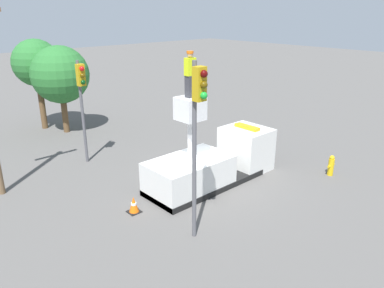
% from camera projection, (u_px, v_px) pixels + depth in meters
% --- Properties ---
extents(ground_plane, '(120.00, 120.00, 0.00)m').
position_uv_depth(ground_plane, '(205.00, 184.00, 16.33)').
color(ground_plane, '#565451').
extents(bucket_truck, '(6.31, 2.14, 4.01)m').
position_uv_depth(bucket_truck, '(213.00, 164.00, 16.33)').
color(bucket_truck, black).
rests_on(bucket_truck, ground).
extents(worker, '(0.40, 0.26, 1.75)m').
position_uv_depth(worker, '(190.00, 74.00, 14.12)').
color(worker, '#38383D').
rests_on(worker, bucket_truck).
extents(traffic_light_pole, '(0.34, 0.57, 5.84)m').
position_uv_depth(traffic_light_pole, '(197.00, 119.00, 11.15)').
color(traffic_light_pole, '#515156').
rests_on(traffic_light_pole, ground).
extents(traffic_light_across, '(0.34, 0.57, 5.00)m').
position_uv_depth(traffic_light_across, '(82.00, 92.00, 17.47)').
color(traffic_light_across, '#515156').
rests_on(traffic_light_across, ground).
extents(fire_hydrant, '(0.50, 0.26, 0.97)m').
position_uv_depth(fire_hydrant, '(331.00, 166.00, 17.08)').
color(fire_hydrant, gold).
rests_on(fire_hydrant, ground).
extents(traffic_cone_rear, '(0.46, 0.46, 0.64)m').
position_uv_depth(traffic_cone_rear, '(134.00, 205.00, 14.00)').
color(traffic_cone_rear, black).
rests_on(traffic_cone_rear, ground).
extents(tree_left_bg, '(2.84, 2.84, 5.56)m').
position_uv_depth(tree_left_bg, '(36.00, 64.00, 22.63)').
color(tree_left_bg, brown).
rests_on(tree_left_bg, ground).
extents(tree_right_bg, '(3.40, 3.40, 5.25)m').
position_uv_depth(tree_right_bg, '(60.00, 75.00, 22.09)').
color(tree_right_bg, brown).
rests_on(tree_right_bg, ground).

